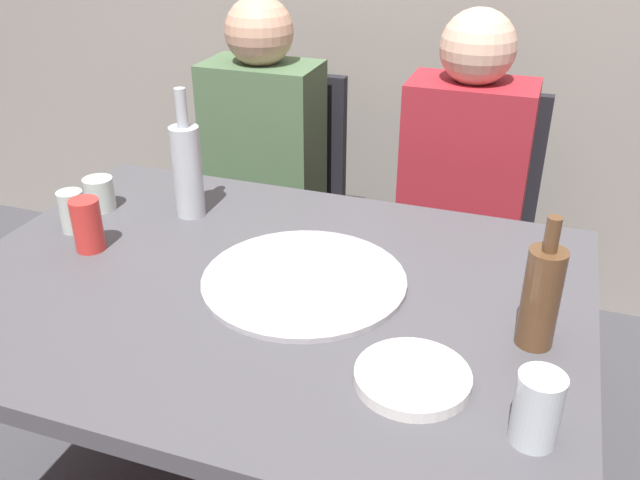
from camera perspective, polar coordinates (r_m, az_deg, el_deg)
dining_table at (r=1.47m, az=-4.67°, el=-6.31°), size 1.32×0.96×0.73m
pizza_tray at (r=1.42m, az=-1.34°, el=-3.37°), size 0.43×0.43×0.01m
wine_bottle at (r=1.25m, az=18.05°, el=-4.46°), size 0.07×0.07×0.25m
beer_bottle at (r=1.69m, az=-11.07°, el=5.90°), size 0.07×0.07×0.32m
tumbler_near at (r=1.07m, az=17.75°, el=-13.32°), size 0.07×0.07×0.12m
tumbler_far at (r=1.81m, az=-17.99°, el=3.71°), size 0.07×0.07×0.08m
wine_glass at (r=1.71m, az=-20.05°, el=2.28°), size 0.06×0.06×0.10m
soda_can at (r=1.60m, az=-18.92°, el=1.21°), size 0.07×0.07×0.12m
plate_stack at (r=1.17m, az=7.76°, el=-11.36°), size 0.20×0.20×0.02m
chair_left at (r=2.36m, az=-3.97°, el=4.09°), size 0.44×0.44×0.90m
chair_right at (r=2.21m, az=11.78°, el=1.74°), size 0.44×0.44×0.90m
guest_in_sweater at (r=2.18m, az=-5.62°, el=5.62°), size 0.36×0.56×1.17m
guest_in_beanie at (r=2.02m, az=11.47°, el=3.19°), size 0.36×0.56×1.17m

